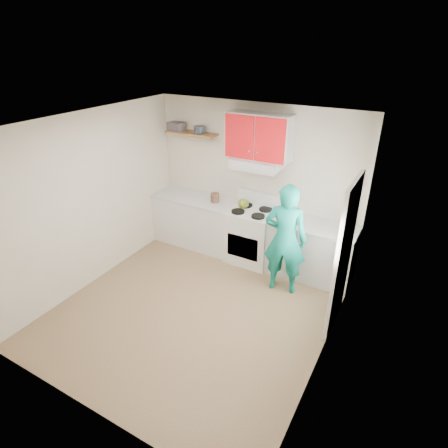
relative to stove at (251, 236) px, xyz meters
The scene contains 21 objects.
floor 1.64m from the stove, 93.63° to the right, with size 3.80×3.80×0.00m, color brown.
ceiling 2.66m from the stove, 93.63° to the right, with size 3.60×3.80×0.04m, color white.
back_wall 0.91m from the stove, 107.10° to the left, with size 3.60×0.04×2.60m, color beige.
front_wall 3.58m from the stove, 91.65° to the right, with size 3.60×0.04×2.60m, color beige.
left_wall 2.61m from the stove, 140.34° to the right, with size 0.04×3.80×2.60m, color beige.
right_wall 2.46m from the stove, 42.81° to the right, with size 0.04×3.80×2.60m, color beige.
door 1.97m from the stove, 27.58° to the right, with size 0.05×0.85×2.05m, color white.
door_glass 2.11m from the stove, 27.97° to the right, with size 0.01×0.55×0.95m, color white.
counter_left 1.14m from the stove, behind, with size 1.52×0.60×0.90m, color silver.
counter_right 1.04m from the stove, ahead, with size 1.32×0.60×0.90m, color silver.
stove is the anchor object (origin of this frame).
range_hood 1.24m from the stove, 90.00° to the left, with size 0.76×0.44×0.15m, color silver.
upper_cabinets 1.67m from the stove, 90.00° to the left, with size 1.02×0.33×0.70m, color red.
shelf 2.01m from the stove, behind, with size 0.90×0.30×0.04m, color brown.
books 2.26m from the stove, behind, with size 0.28×0.20×0.14m, color #453C40.
tin 1.98m from the stove, behind, with size 0.19×0.19×0.12m, color #333D4C.
kettle 0.58m from the stove, 163.77° to the left, with size 0.19×0.19×0.16m, color olive.
crock 0.90m from the stove, behind, with size 0.15×0.15×0.18m, color #523423.
cutting_board 0.96m from the stove, ahead, with size 0.33×0.24×0.02m, color olive.
silicone_mat 1.34m from the stove, ahead, with size 0.27×0.23×0.01m, color red.
person 1.02m from the stove, 33.51° to the right, with size 0.63×0.41×1.71m, color #0E8170.
Camera 1 is at (2.42, -3.49, 3.49)m, focal length 29.91 mm.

